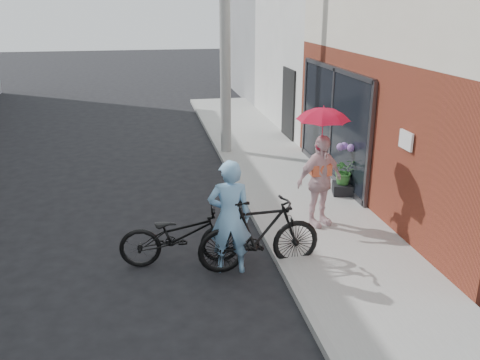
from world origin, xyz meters
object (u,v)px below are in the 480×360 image
object	(u,v)px
bike_right	(260,234)
kimono_woman	(320,181)
officer	(230,217)
bike_left	(181,235)
planter	(343,189)
utility_pole	(225,22)

from	to	relation	value
bike_right	kimono_woman	size ratio (longest dim) A/B	1.16
officer	bike_left	xyz separation A→B (m)	(-0.73, 0.36, -0.40)
officer	planter	size ratio (longest dim) A/B	4.19
officer	planter	world-z (taller)	officer
utility_pole	officer	distance (m)	6.87
officer	bike_left	world-z (taller)	officer
bike_right	kimono_woman	distance (m)	1.84
officer	kimono_woman	size ratio (longest dim) A/B	1.08
bike_right	bike_left	bearing A→B (deg)	69.25
officer	kimono_woman	bearing A→B (deg)	-140.11
utility_pole	planter	distance (m)	5.31
bike_right	planter	xyz separation A→B (m)	(2.40, 2.57, -0.35)
kimono_woman	planter	size ratio (longest dim) A/B	3.88
bike_right	planter	bearing A→B (deg)	-46.49
utility_pole	planter	size ratio (longest dim) A/B	16.27
officer	bike_right	bearing A→B (deg)	-174.30
bike_right	kimono_woman	bearing A→B (deg)	-52.39
officer	kimono_woman	world-z (taller)	officer
kimono_woman	bike_left	bearing A→B (deg)	176.30
bike_left	utility_pole	bearing A→B (deg)	-13.16
bike_right	kimono_woman	world-z (taller)	kimono_woman
bike_right	planter	distance (m)	3.53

